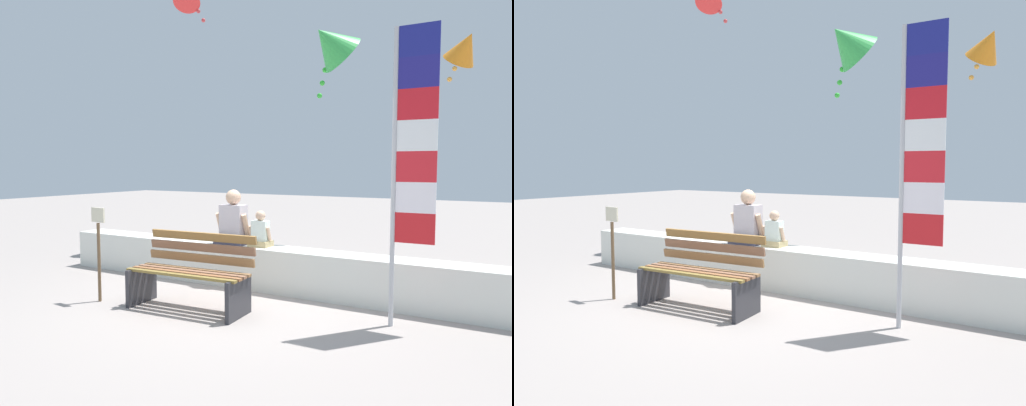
# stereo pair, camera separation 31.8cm
# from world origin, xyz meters

# --- Properties ---
(ground_plane) EXTENTS (40.00, 40.00, 0.00)m
(ground_plane) POSITION_xyz_m (0.00, 0.00, 0.00)
(ground_plane) COLOR gray
(seawall_ledge) EXTENTS (6.94, 0.48, 0.58)m
(seawall_ledge) POSITION_xyz_m (0.00, 0.86, 0.29)
(seawall_ledge) COLOR silver
(seawall_ledge) RESTS_ON ground
(park_bench) EXTENTS (1.52, 0.70, 0.88)m
(park_bench) POSITION_xyz_m (-0.31, -0.40, 0.41)
(park_bench) COLOR olive
(park_bench) RESTS_ON ground
(person_adult) EXTENTS (0.51, 0.37, 0.78)m
(person_adult) POSITION_xyz_m (-0.53, 0.87, 0.88)
(person_adult) COLOR #363547
(person_adult) RESTS_ON seawall_ledge
(person_child) EXTENTS (0.33, 0.24, 0.50)m
(person_child) POSITION_xyz_m (-0.09, 0.87, 0.77)
(person_child) COLOR tan
(person_child) RESTS_ON seawall_ledge
(flag_banner) EXTENTS (0.45, 0.05, 3.10)m
(flag_banner) POSITION_xyz_m (2.05, 0.16, 1.84)
(flag_banner) COLOR #B7B7BC
(flag_banner) RESTS_ON ground
(kite_orange) EXTENTS (0.89, 0.86, 0.93)m
(kite_orange) POSITION_xyz_m (2.05, 3.96, 3.65)
(kite_orange) COLOR orange
(kite_green) EXTENTS (1.08, 1.09, 1.19)m
(kite_green) POSITION_xyz_m (0.46, 2.01, 3.51)
(kite_green) COLOR green
(sign_post) EXTENTS (0.24, 0.04, 1.18)m
(sign_post) POSITION_xyz_m (-1.48, -0.74, 0.70)
(sign_post) COLOR brown
(sign_post) RESTS_ON ground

